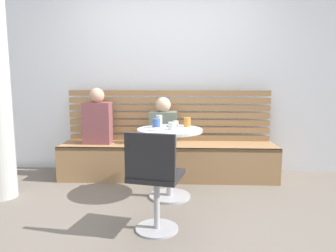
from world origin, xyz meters
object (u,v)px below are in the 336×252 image
Objects in this scene: cup_mug_blue at (156,123)px; phone_on_table at (171,127)px; person_adult at (97,119)px; cup_glass_tall at (159,121)px; booth_bench at (168,161)px; cup_espresso_small at (176,123)px; cup_tumbler_orange at (187,122)px; plate_small at (157,129)px; cup_glass_short at (172,126)px; person_child_left at (163,124)px; cafe_table at (170,150)px; white_chair at (154,178)px.

cup_mug_blue reaches higher than phone_on_table.
cup_glass_tall is (0.82, -0.49, 0.05)m from person_adult.
booth_bench is 48.21× the size of cup_espresso_small.
cup_tumbler_orange is (1.13, -0.53, 0.04)m from person_adult.
cup_mug_blue is 0.17m from phone_on_table.
cup_espresso_small reaches higher than plate_small.
cup_glass_short is at bearing -38.03° from person_adult.
person_adult is 7.40× the size of cup_mug_blue.
plate_small is at bearing -143.04° from cup_tumbler_orange.
person_child_left is 0.51m from cup_espresso_small.
plate_small is at bearing -151.00° from cafe_table.
person_adult is at bearing 154.89° from cup_espresso_small.
person_child_left reaches higher than cafe_table.
cafe_table is at bearing -85.84° from booth_bench.
cup_glass_tall reaches higher than booth_bench.
cup_mug_blue is 0.95× the size of cup_tumbler_orange.
cup_mug_blue reaches higher than cup_glass_short.
cup_mug_blue is 0.56× the size of plate_small.
cup_glass_short is (0.97, -0.76, 0.03)m from person_adult.
cup_glass_tall is at bearing -31.06° from person_adult.
plate_small is at bearing -84.50° from cup_mug_blue.
cup_tumbler_orange is at bearing -25.20° from person_adult.
person_adult is 1.25m from cup_tumbler_orange.
cup_espresso_small is (1.00, -0.47, 0.01)m from person_adult.
white_chair is at bearing -96.59° from cafe_table.
white_chair is 0.82m from cup_glass_short.
person_child_left is at bearing 0.27° from person_adult.
person_adult is 5.86× the size of cup_glass_tall.
cup_glass_tall is (-0.08, -0.47, 0.58)m from booth_bench.
cup_espresso_small is (0.06, 0.22, 0.25)m from cafe_table.
cafe_table is at bearing 112.58° from cup_glass_short.
plate_small is at bearing -176.74° from cup_glass_short.
cup_mug_blue is at bearing -179.98° from phone_on_table.
cafe_table is at bearing 83.41° from white_chair.
cup_espresso_small is at bearing -25.11° from person_adult.
plate_small is at bearing -43.42° from person_adult.
phone_on_table reaches higher than booth_bench.
person_adult reaches higher than cafe_table.
cup_glass_tall reaches higher than white_chair.
plate_small is (-0.19, -0.30, -0.02)m from cup_espresso_small.
phone_on_table is (0.14, 0.20, -0.00)m from plate_small.
booth_bench is 4.58× the size of person_child_left.
cup_mug_blue is at bearing -143.70° from cup_espresso_small.
booth_bench is at bearing 80.81° from cup_mug_blue.
white_chair reaches higher than cup_mug_blue.
person_child_left is at bearing 118.76° from cup_tumbler_orange.
booth_bench is 33.75× the size of cup_glass_short.
cup_glass_short is 0.16m from plate_small.
cafe_table is 0.37m from cup_glass_tall.
booth_bench is 0.76m from phone_on_table.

